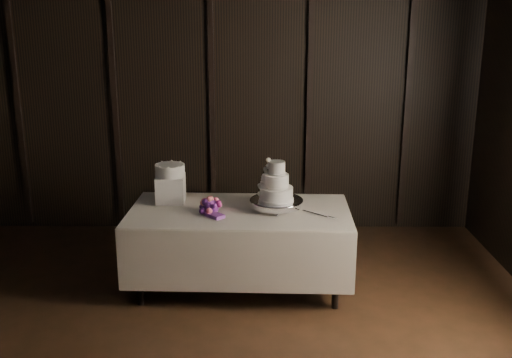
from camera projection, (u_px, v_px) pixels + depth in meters
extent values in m
cube|color=black|center=(212.00, 101.00, 6.79)|extent=(6.04, 0.04, 3.04)
cube|color=silver|center=(239.00, 210.00, 5.39)|extent=(2.01, 1.09, 0.01)
cube|color=white|center=(240.00, 252.00, 5.50)|extent=(1.85, 0.97, 0.71)
cylinder|color=silver|center=(276.00, 205.00, 5.40)|extent=(0.61, 0.61, 0.09)
cylinder|color=white|center=(276.00, 193.00, 5.37)|extent=(0.30, 0.30, 0.12)
cylinder|color=white|center=(277.00, 181.00, 5.34)|extent=(0.22, 0.22, 0.12)
cylinder|color=white|center=(277.00, 168.00, 5.31)|extent=(0.15, 0.15, 0.12)
cube|color=white|center=(171.00, 189.00, 5.60)|extent=(0.27, 0.27, 0.25)
cylinder|color=white|center=(170.00, 170.00, 5.55)|extent=(0.29, 0.29, 0.11)
cube|color=silver|center=(315.00, 214.00, 5.27)|extent=(0.29, 0.27, 0.01)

